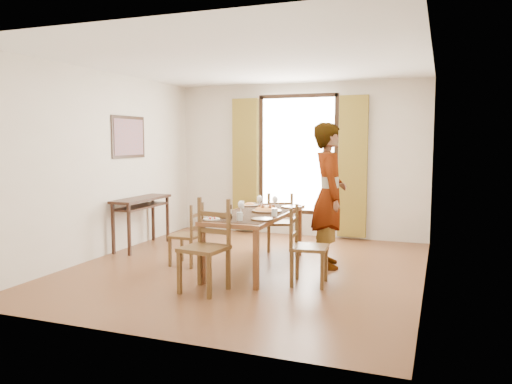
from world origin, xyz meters
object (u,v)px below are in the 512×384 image
(console_table, at_px, (141,205))
(dining_table, at_px, (256,217))
(man, at_px, (329,195))
(pasta_platter, at_px, (267,208))

(console_table, xyz_separation_m, dining_table, (2.14, -0.56, 0.00))
(dining_table, relative_size, man, 1.01)
(console_table, height_order, man, man)
(console_table, distance_m, pasta_platter, 2.32)
(dining_table, bearing_deg, pasta_platter, 28.00)
(pasta_platter, bearing_deg, dining_table, -152.00)
(dining_table, height_order, man, man)
(man, distance_m, pasta_platter, 0.86)
(console_table, distance_m, man, 3.04)
(dining_table, distance_m, man, 1.02)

